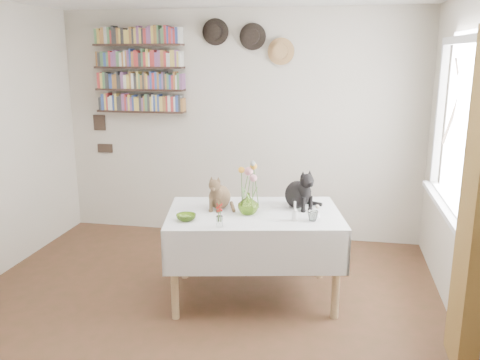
% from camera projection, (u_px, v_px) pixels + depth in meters
% --- Properties ---
extents(room, '(4.08, 4.58, 2.58)m').
position_uv_depth(room, '(177.00, 171.00, 3.46)').
color(room, brown).
rests_on(room, ground).
extents(window, '(0.12, 1.52, 1.32)m').
position_uv_depth(window, '(459.00, 140.00, 3.83)').
color(window, white).
rests_on(window, room).
extents(curtain, '(0.12, 0.38, 2.10)m').
position_uv_depth(curtain, '(477.00, 205.00, 3.02)').
color(curtain, brown).
rests_on(curtain, room).
extents(dining_table, '(1.56, 1.17, 0.76)m').
position_uv_depth(dining_table, '(254.00, 233.00, 4.24)').
color(dining_table, white).
rests_on(dining_table, room).
extents(tabby_cat, '(0.23, 0.28, 0.30)m').
position_uv_depth(tabby_cat, '(220.00, 191.00, 4.27)').
color(tabby_cat, olive).
rests_on(tabby_cat, dining_table).
extents(black_cat, '(0.37, 0.37, 0.35)m').
position_uv_depth(black_cat, '(297.00, 187.00, 4.29)').
color(black_cat, black).
rests_on(black_cat, dining_table).
extents(flower_vase, '(0.22, 0.22, 0.18)m').
position_uv_depth(flower_vase, '(248.00, 204.00, 4.12)').
color(flower_vase, '#99C443').
rests_on(flower_vase, dining_table).
extents(green_bowl, '(0.21, 0.21, 0.05)m').
position_uv_depth(green_bowl, '(186.00, 217.00, 3.97)').
color(green_bowl, '#99C443').
rests_on(green_bowl, dining_table).
extents(drinking_glass, '(0.12, 0.12, 0.08)m').
position_uv_depth(drinking_glass, '(313.00, 216.00, 3.96)').
color(drinking_glass, white).
rests_on(drinking_glass, dining_table).
extents(candlestick, '(0.04, 0.04, 0.16)m').
position_uv_depth(candlestick, '(295.00, 214.00, 3.96)').
color(candlestick, white).
rests_on(candlestick, dining_table).
extents(berry_jar, '(0.05, 0.05, 0.21)m').
position_uv_depth(berry_jar, '(219.00, 215.00, 3.81)').
color(berry_jar, white).
rests_on(berry_jar, dining_table).
extents(porcelain_figurine, '(0.05, 0.05, 0.10)m').
position_uv_depth(porcelain_figurine, '(317.00, 212.00, 4.05)').
color(porcelain_figurine, white).
rests_on(porcelain_figurine, dining_table).
extents(flower_bouquet, '(0.17, 0.12, 0.39)m').
position_uv_depth(flower_bouquet, '(249.00, 173.00, 4.07)').
color(flower_bouquet, '#4C7233').
rests_on(flower_bouquet, flower_vase).
extents(bookshelf_unit, '(1.00, 0.16, 0.91)m').
position_uv_depth(bookshelf_unit, '(140.00, 71.00, 5.57)').
color(bookshelf_unit, '#322018').
rests_on(bookshelf_unit, room).
extents(wall_hats, '(0.98, 0.09, 0.48)m').
position_uv_depth(wall_hats, '(249.00, 40.00, 5.30)').
color(wall_hats, black).
rests_on(wall_hats, room).
extents(wall_art_plaques, '(0.21, 0.02, 0.44)m').
position_uv_depth(wall_art_plaques, '(102.00, 133.00, 5.91)').
color(wall_art_plaques, '#38281E').
rests_on(wall_art_plaques, room).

